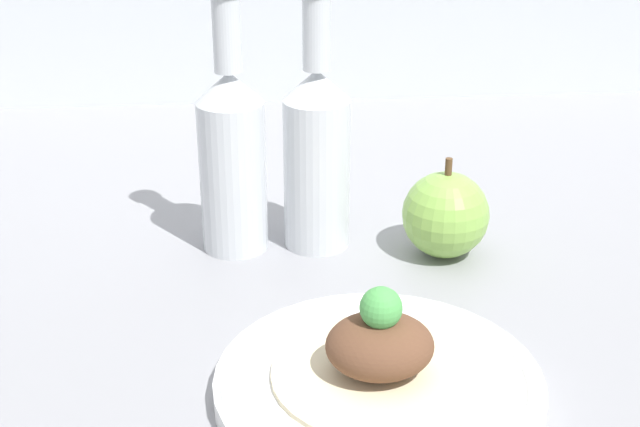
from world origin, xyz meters
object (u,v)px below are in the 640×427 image
at_px(cider_bottle_left, 232,153).
at_px(plated_food, 380,351).
at_px(plate, 378,383).
at_px(apple, 445,215).
at_px(cider_bottle_right, 317,150).

bearing_deg(cider_bottle_left, plated_food, -67.42).
bearing_deg(plate, apple, 66.52).
bearing_deg(cider_bottle_right, plated_food, -84.34).
distance_m(plate, cider_bottle_right, 0.26).
xyz_separation_m(plate, cider_bottle_right, (-0.02, 0.24, 0.08)).
xyz_separation_m(plate, plated_food, (-0.00, 0.00, 0.03)).
relative_size(plate, plated_food, 1.53).
distance_m(plate, apple, 0.23).
bearing_deg(plated_food, plate, 0.00).
bearing_deg(apple, cider_bottle_right, 164.49).
height_order(cider_bottle_right, apple, cider_bottle_right).
distance_m(cider_bottle_left, cider_bottle_right, 0.08).
height_order(plate, apple, apple).
height_order(plated_food, apple, apple).
relative_size(plated_food, cider_bottle_left, 0.61).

